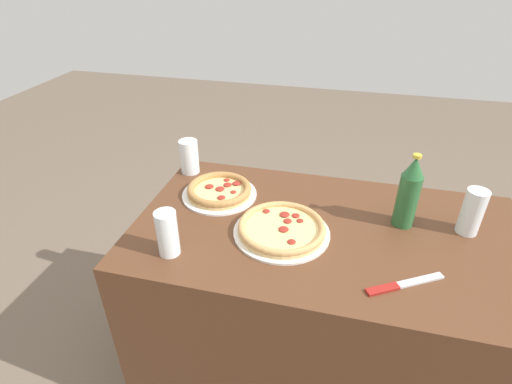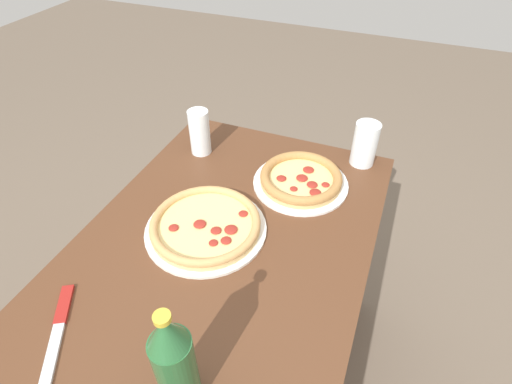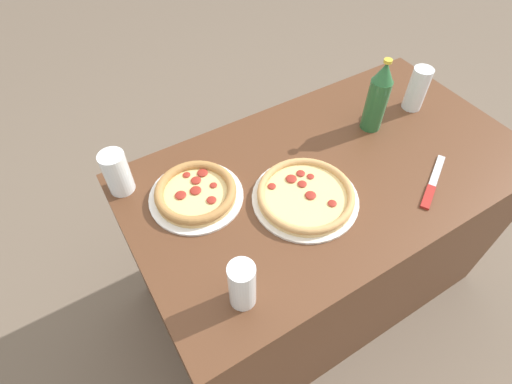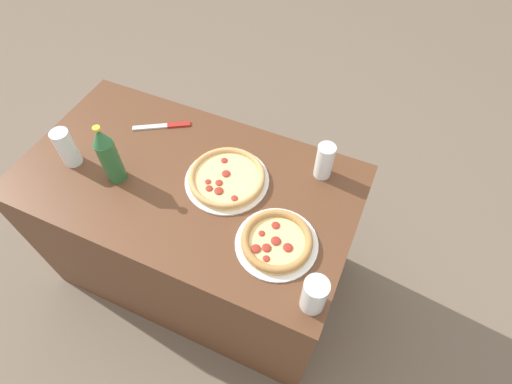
# 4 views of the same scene
# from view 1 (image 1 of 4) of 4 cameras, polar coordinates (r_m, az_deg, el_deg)

# --- Properties ---
(ground_plane) EXTENTS (8.00, 8.00, 0.00)m
(ground_plane) POSITION_cam_1_polar(r_m,az_deg,el_deg) (1.89, 7.88, -23.88)
(ground_plane) COLOR #6B5B4C
(table) EXTENTS (1.29, 0.72, 0.76)m
(table) POSITION_cam_1_polar(r_m,az_deg,el_deg) (1.60, 8.89, -16.17)
(table) COLOR #56331E
(table) RESTS_ON ground_plane
(pizza_veggie) EXTENTS (0.31, 0.31, 0.04)m
(pizza_veggie) POSITION_cam_1_polar(r_m,az_deg,el_deg) (1.30, 3.69, -5.24)
(pizza_veggie) COLOR silver
(pizza_veggie) RESTS_ON table
(pizza_pepperoni) EXTENTS (0.28, 0.28, 0.04)m
(pizza_pepperoni) POSITION_cam_1_polar(r_m,az_deg,el_deg) (1.49, -5.26, 0.19)
(pizza_pepperoni) COLOR white
(pizza_pepperoni) RESTS_ON table
(glass_iced_tea) EXTENTS (0.07, 0.07, 0.15)m
(glass_iced_tea) POSITION_cam_1_polar(r_m,az_deg,el_deg) (1.22, -12.50, -6.08)
(glass_iced_tea) COLOR white
(glass_iced_tea) RESTS_ON table
(glass_cola) EXTENTS (0.07, 0.07, 0.16)m
(glass_cola) POSITION_cam_1_polar(r_m,az_deg,el_deg) (1.44, 28.46, -2.62)
(glass_cola) COLOR white
(glass_cola) RESTS_ON table
(glass_water) EXTENTS (0.08, 0.08, 0.14)m
(glass_water) POSITION_cam_1_polar(r_m,az_deg,el_deg) (1.65, -9.50, 4.86)
(glass_water) COLOR white
(glass_water) RESTS_ON table
(beer_bottle) EXTENTS (0.07, 0.07, 0.26)m
(beer_bottle) POSITION_cam_1_polar(r_m,az_deg,el_deg) (1.37, 20.99, -0.08)
(beer_bottle) COLOR #286033
(beer_bottle) RESTS_ON table
(knife) EXTENTS (0.22, 0.14, 0.01)m
(knife) POSITION_cam_1_polar(r_m,az_deg,el_deg) (1.20, 20.09, -12.33)
(knife) COLOR maroon
(knife) RESTS_ON table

